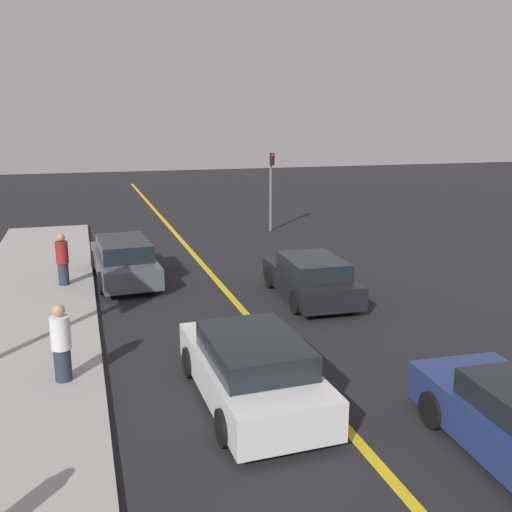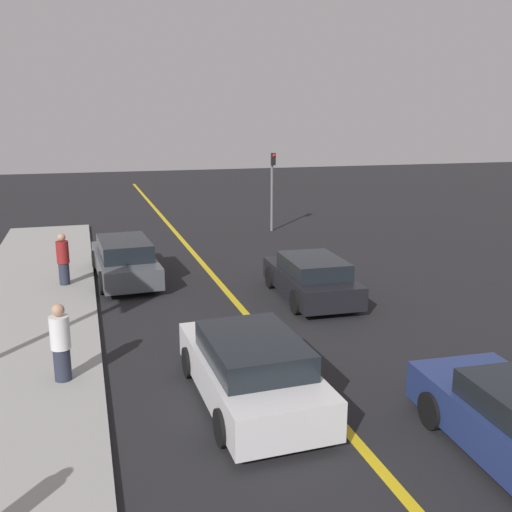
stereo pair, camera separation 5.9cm
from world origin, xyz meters
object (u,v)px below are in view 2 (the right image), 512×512
pedestrian_mid_group (61,343)px  car_far_distant (311,278)px  car_parked_left_lot (125,260)px  pedestrian_far_standing (63,259)px  car_ahead_center (250,369)px  traffic_light (272,183)px

pedestrian_mid_group → car_far_distant: bearing=29.3°
car_parked_left_lot → pedestrian_far_standing: (-1.88, -0.43, 0.25)m
pedestrian_mid_group → pedestrian_far_standing: bearing=91.0°
car_ahead_center → traffic_light: bearing=68.8°
car_far_distant → pedestrian_far_standing: (-6.94, 3.24, 0.30)m
car_parked_left_lot → traffic_light: bearing=39.3°
car_far_distant → pedestrian_mid_group: bearing=-148.1°
car_ahead_center → pedestrian_far_standing: size_ratio=2.68×
car_ahead_center → car_far_distant: bearing=56.5°
pedestrian_far_standing → traffic_light: (9.16, 7.00, 1.35)m
pedestrian_far_standing → car_parked_left_lot: bearing=12.7°
pedestrian_far_standing → traffic_light: size_ratio=0.44×
pedestrian_mid_group → traffic_light: size_ratio=0.43×
pedestrian_far_standing → car_ahead_center: bearing=-68.4°
pedestrian_mid_group → pedestrian_far_standing: pedestrian_far_standing is taller
car_ahead_center → traffic_light: (5.68, 15.76, 1.62)m
car_ahead_center → car_far_distant: size_ratio=1.04×
car_far_distant → pedestrian_mid_group: size_ratio=2.67×
car_far_distant → car_parked_left_lot: size_ratio=0.86×
car_parked_left_lot → pedestrian_mid_group: pedestrian_mid_group is taller
car_far_distant → pedestrian_mid_group: (-6.82, -3.83, 0.27)m
traffic_light → pedestrian_far_standing: bearing=-142.6°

